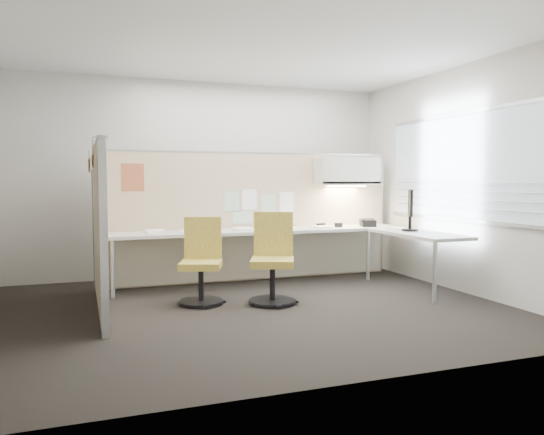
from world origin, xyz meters
name	(u,v)px	position (x,y,z in m)	size (l,w,h in m)	color
floor	(249,309)	(0.00, 0.00, -0.01)	(5.50, 4.50, 0.01)	black
ceiling	(248,43)	(0.00, 0.00, 2.80)	(5.50, 4.50, 0.01)	white
wall_back	(203,179)	(0.00, 2.25, 1.40)	(5.50, 0.02, 2.80)	beige
wall_front	(351,178)	(0.00, -2.25, 1.40)	(5.50, 0.02, 2.80)	beige
wall_right	(461,179)	(2.75, 0.00, 1.40)	(0.02, 4.50, 2.80)	beige
window_pane	(460,167)	(2.73, 0.00, 1.55)	(0.01, 2.80, 1.30)	#94A1AC
partition_back	(252,217)	(0.55, 1.60, 0.88)	(4.10, 0.06, 1.75)	#CDB38E
partition_left	(99,228)	(-1.50, 0.50, 0.88)	(0.06, 2.20, 1.75)	#CDB38E
desk	(290,239)	(0.93, 1.13, 0.60)	(4.00, 2.07, 0.73)	beige
overhead_bin	(347,171)	(1.90, 1.39, 1.51)	(0.90, 0.36, 0.38)	beige
task_light_strip	(346,186)	(1.90, 1.39, 1.30)	(0.60, 0.06, 0.02)	#FFEABF
pinned_papers	(258,206)	(0.63, 1.57, 1.03)	(1.01, 0.00, 0.47)	#8CBF8C
poster	(133,177)	(-1.05, 1.57, 1.42)	(0.28, 0.00, 0.35)	#FF5B20
chair_left	(202,264)	(-0.41, 0.46, 0.44)	(0.57, 0.58, 0.95)	black
chair_right	(273,261)	(0.35, 0.21, 0.47)	(0.61, 0.63, 1.01)	black
monitor	(410,207)	(2.30, 0.41, 1.04)	(0.29, 0.45, 0.53)	black
phone	(368,223)	(2.13, 1.18, 0.78)	(0.25, 0.24, 0.12)	black
stapler	(321,225)	(1.50, 1.38, 0.76)	(0.14, 0.04, 0.05)	black
tape_dispenser	(338,225)	(1.70, 1.24, 0.76)	(0.10, 0.06, 0.06)	black
coat_hook	(92,177)	(-1.58, -0.27, 1.42)	(0.18, 0.46, 1.37)	silver
paper_stack_0	(155,232)	(-0.82, 1.29, 0.75)	(0.23, 0.30, 0.03)	white
paper_stack_1	(190,231)	(-0.39, 1.25, 0.74)	(0.23, 0.30, 0.02)	white
paper_stack_2	(244,229)	(0.31, 1.22, 0.75)	(0.23, 0.30, 0.03)	white
paper_stack_3	(287,228)	(0.97, 1.35, 0.74)	(0.23, 0.30, 0.01)	white
paper_stack_4	(321,227)	(1.44, 1.26, 0.74)	(0.23, 0.30, 0.02)	white
paper_stack_5	(401,229)	(2.33, 0.65, 0.74)	(0.23, 0.30, 0.02)	white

